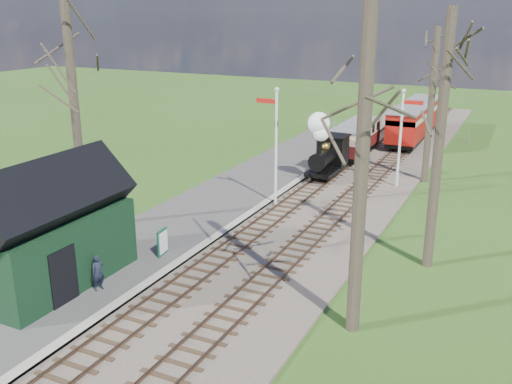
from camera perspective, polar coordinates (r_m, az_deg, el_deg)
ground at (r=17.67m, az=-18.51°, el=-17.16°), size 140.00×140.00×0.00m
distant_hills at (r=79.29m, az=17.73°, el=-2.32°), size 114.40×48.00×22.02m
ballast_bed at (r=34.72m, az=9.04°, el=1.13°), size 8.00×60.00×0.10m
track_near at (r=35.08m, az=7.02°, el=1.48°), size 1.60×60.00×0.15m
track_far at (r=34.37m, az=11.11°, el=0.93°), size 1.60×60.00×0.15m
platform at (r=29.53m, az=-4.60°, el=-1.58°), size 5.00×44.00×0.20m
coping_strip at (r=28.48m, az=-0.60°, el=-2.25°), size 0.40×44.00×0.21m
station_shed at (r=21.89m, az=-19.99°, el=-3.62°), size 3.25×6.30×4.78m
semaphore_near at (r=29.07m, az=1.91°, el=5.37°), size 1.22×0.24×6.22m
semaphore_far at (r=33.21m, az=14.40°, el=5.91°), size 1.22×0.24×5.72m
bare_trees at (r=22.63m, az=0.68°, el=5.93°), size 15.51×22.39×12.00m
fence_line at (r=48.02m, az=12.94°, el=6.13°), size 12.60×0.08×1.00m
locomotive at (r=34.58m, az=7.08°, el=4.34°), size 1.64×3.83×4.11m
coach at (r=40.33m, az=9.92°, el=5.40°), size 1.92×6.57×2.02m
red_carriage_a at (r=44.11m, az=14.91°, el=6.39°), size 2.24×5.56×2.36m
red_carriage_b at (r=49.43m, az=16.22°, el=7.45°), size 2.24×5.56×2.36m
sign_board at (r=23.80m, az=-9.32°, el=-4.96°), size 0.18×0.75×1.10m
bench at (r=22.05m, az=-17.18°, el=-8.02°), size 0.63×1.37×0.76m
person at (r=21.37m, az=-15.52°, el=-7.76°), size 0.48×0.57×1.35m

